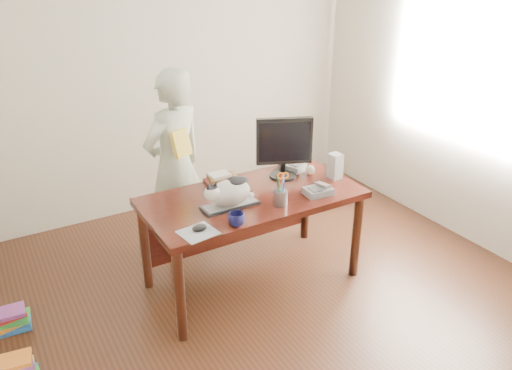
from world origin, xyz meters
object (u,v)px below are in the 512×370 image
object	(u,v)px
mouse	(200,228)
person	(175,167)
pen_cup	(281,196)
book_stack	(221,179)
phone	(318,190)
baseball	(310,170)
calculator	(293,166)
cat	(228,192)
speaker	(335,166)
monitor	(284,145)
keyboard	(230,205)
coffee_mug	(237,219)
desk	(247,209)
book_pile_b	(11,320)

from	to	relation	value
mouse	person	world-z (taller)	person
pen_cup	book_stack	world-z (taller)	pen_cup
mouse	phone	world-z (taller)	phone
baseball	calculator	xyz separation A→B (m)	(-0.06, 0.15, -0.01)
cat	speaker	xyz separation A→B (m)	(0.95, 0.03, -0.02)
monitor	speaker	bearing A→B (deg)	-7.95
keyboard	speaker	distance (m)	0.95
keyboard	mouse	distance (m)	0.38
speaker	baseball	xyz separation A→B (m)	(-0.12, 0.15, -0.06)
monitor	pen_cup	distance (m)	0.52
pen_cup	baseball	bearing A→B (deg)	33.71
coffee_mug	monitor	bearing A→B (deg)	35.69
cat	mouse	size ratio (longest dim) A/B	3.62
coffee_mug	baseball	size ratio (longest dim) A/B	1.47
desk	speaker	world-z (taller)	speaker
cat	monitor	size ratio (longest dim) A/B	0.80
phone	baseball	distance (m)	0.37
mouse	coffee_mug	world-z (taller)	coffee_mug
monitor	phone	distance (m)	0.46
keyboard	book_stack	size ratio (longest dim) A/B	1.58
cat	baseball	bearing A→B (deg)	12.37
desk	book_pile_b	world-z (taller)	desk
pen_cup	phone	size ratio (longest dim) A/B	1.18
coffee_mug	phone	bearing A→B (deg)	8.24
desk	speaker	xyz separation A→B (m)	(0.71, -0.14, 0.25)
mouse	person	bearing A→B (deg)	68.54
mouse	phone	bearing A→B (deg)	-5.33
pen_cup	monitor	bearing A→B (deg)	54.46
phone	coffee_mug	bearing A→B (deg)	-165.78
cat	person	size ratio (longest dim) A/B	0.25
desk	person	bearing A→B (deg)	118.09
calculator	person	xyz separation A→B (m)	(-0.85, 0.44, 0.02)
mouse	keyboard	bearing A→B (deg)	23.35
phone	speaker	xyz separation A→B (m)	(0.29, 0.18, 0.07)
baseball	book_pile_b	size ratio (longest dim) A/B	0.29
mouse	coffee_mug	size ratio (longest dim) A/B	0.97
mouse	book_stack	world-z (taller)	book_stack
coffee_mug	book_pile_b	size ratio (longest dim) A/B	0.43
coffee_mug	book_stack	world-z (taller)	book_stack
keyboard	book_stack	xyz separation A→B (m)	(0.12, 0.37, 0.03)
desk	cat	xyz separation A→B (m)	(-0.24, -0.16, 0.27)
cat	book_pile_b	distance (m)	1.74
cat	speaker	world-z (taller)	cat
desk	baseball	xyz separation A→B (m)	(0.59, 0.02, 0.19)
cat	calculator	xyz separation A→B (m)	(0.77, 0.33, -0.09)
desk	pen_cup	world-z (taller)	pen_cup
desk	calculator	distance (m)	0.58
desk	book_stack	bearing A→B (deg)	118.08
keyboard	cat	bearing A→B (deg)	-171.64
monitor	pen_cup	world-z (taller)	monitor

